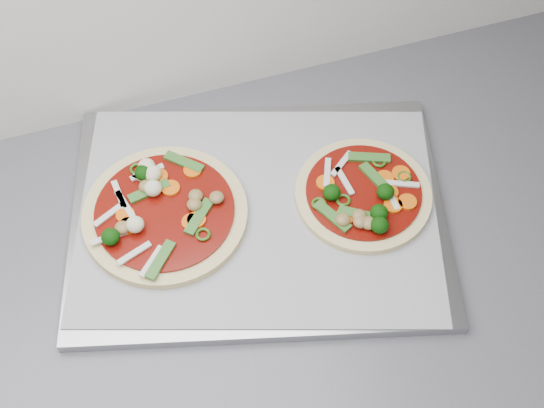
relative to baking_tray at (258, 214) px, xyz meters
name	(u,v)px	position (x,y,z in m)	size (l,w,h in m)	color
base_cabinet	(298,373)	(0.05, -0.06, -0.48)	(3.60, 0.60, 0.86)	silver
countertop	(307,249)	(0.05, -0.06, -0.03)	(3.60, 0.60, 0.04)	#56565C
baking_tray	(258,214)	(0.00, 0.00, 0.00)	(0.50, 0.37, 0.02)	#949499
parchment	(258,210)	(0.00, 0.00, 0.01)	(0.48, 0.35, 0.00)	gray
pizza_left	(163,211)	(-0.12, 0.03, 0.02)	(0.23, 0.23, 0.04)	#D9C581
pizza_right	(364,195)	(0.14, -0.03, 0.02)	(0.20, 0.20, 0.03)	#D9C581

